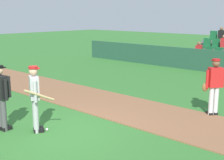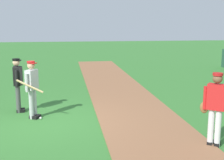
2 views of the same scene
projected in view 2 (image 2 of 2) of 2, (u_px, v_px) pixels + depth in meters
ground_plane at (46, 123)px, 8.86m from camera, size 80.00×80.00×0.00m
infield_dirt_path at (139, 118)px, 9.28m from camera, size 28.00×2.52×0.03m
batter_grey_jersey at (32, 87)px, 9.12m from camera, size 0.64×0.79×1.76m
umpire_home_plate at (18, 82)px, 9.77m from camera, size 0.59×0.33×1.76m
runner_red_jersey at (215, 107)px, 7.01m from camera, size 0.52×0.54×1.76m
baseball at (41, 118)px, 9.18m from camera, size 0.07×0.07×0.07m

